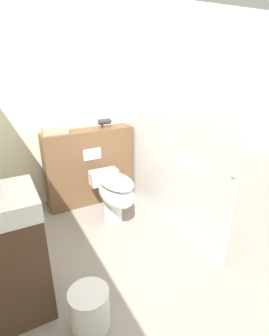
% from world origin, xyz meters
% --- Properties ---
extents(ground_plane, '(12.00, 12.00, 0.00)m').
position_xyz_m(ground_plane, '(0.00, 0.00, 0.00)').
color(ground_plane, gray).
extents(wall_back, '(8.00, 0.06, 2.50)m').
position_xyz_m(wall_back, '(0.00, 2.11, 1.25)').
color(wall_back, beige).
rests_on(wall_back, ground_plane).
extents(partition_panel, '(1.11, 0.28, 0.97)m').
position_xyz_m(partition_panel, '(-0.08, 1.87, 0.49)').
color(partition_panel, brown).
rests_on(partition_panel, ground_plane).
extents(shower_glass, '(0.04, 1.99, 1.90)m').
position_xyz_m(shower_glass, '(0.51, 1.08, 0.95)').
color(shower_glass, silver).
rests_on(shower_glass, ground_plane).
extents(toilet, '(0.33, 0.70, 0.58)m').
position_xyz_m(toilet, '(-0.04, 1.23, 0.39)').
color(toilet, white).
rests_on(toilet, ground_plane).
extents(sink_vanity, '(0.54, 0.49, 1.10)m').
position_xyz_m(sink_vanity, '(-1.17, 0.55, 0.48)').
color(sink_vanity, '#473323').
rests_on(sink_vanity, ground_plane).
extents(hair_drier, '(0.18, 0.07, 0.11)m').
position_xyz_m(hair_drier, '(0.15, 1.87, 1.05)').
color(hair_drier, '#2D2D33').
rests_on(hair_drier, partition_panel).
extents(folded_towel, '(0.29, 0.12, 0.08)m').
position_xyz_m(folded_towel, '(-0.46, 1.87, 1.01)').
color(folded_towel, tan).
rests_on(folded_towel, partition_panel).
extents(waste_bin, '(0.28, 0.28, 0.31)m').
position_xyz_m(waste_bin, '(-0.72, 0.15, 0.15)').
color(waste_bin, silver).
rests_on(waste_bin, ground_plane).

